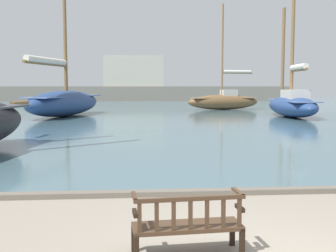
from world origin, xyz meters
name	(u,v)px	position (x,y,z in m)	size (l,w,h in m)	color
harbor_water	(149,107)	(0.00, 44.00, 0.04)	(100.00, 80.00, 0.08)	#476670
quay_edge_kerb	(211,192)	(0.00, 3.85, 0.06)	(40.00, 0.30, 0.12)	#675F54
park_bench	(188,224)	(-0.96, 0.46, 0.47)	(1.64, 0.65, 0.92)	black
sailboat_mid_port	(65,101)	(-7.30, 28.87, 1.26)	(6.03, 11.73, 12.71)	navy
sailboat_far_port	(224,100)	(7.48, 37.23, 1.02)	(7.96, 3.43, 10.65)	brown
sailboat_mid_starboard	(292,103)	(10.57, 26.55, 1.16)	(3.18, 9.11, 11.36)	navy
far_breakwater	(142,88)	(-0.45, 63.61, 2.16)	(48.69, 2.40, 7.44)	slate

